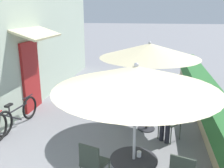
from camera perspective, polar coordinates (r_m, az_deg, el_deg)
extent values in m
cube|color=#B2C1AD|center=(8.33, -17.90, 9.69)|extent=(0.24, 10.95, 4.20)
cube|color=maroon|center=(7.96, -18.02, 1.70)|extent=(0.08, 0.96, 2.10)
cube|color=beige|center=(7.61, -16.79, 11.12)|extent=(0.78, 1.80, 0.30)
cube|color=tan|center=(7.87, 19.97, -4.99)|extent=(0.44, 9.95, 0.45)
cube|color=#2D6B33|center=(7.71, 20.34, -1.48)|extent=(0.60, 9.45, 0.56)
cylinder|color=#28282D|center=(4.09, 5.00, -16.78)|extent=(0.74, 0.74, 0.02)
cylinder|color=#B7B7BC|center=(3.91, 5.13, -12.36)|extent=(0.04, 0.04, 2.18)
cone|color=beige|center=(3.54, 5.53, 1.48)|extent=(2.40, 2.40, 0.34)
sphere|color=#B7B7BC|center=(3.50, 5.61, 4.34)|extent=(0.07, 0.07, 0.07)
cube|color=#384238|center=(4.51, -3.88, -17.47)|extent=(0.50, 0.50, 0.04)
cube|color=#384238|center=(4.27, -5.27, -16.33)|extent=(0.37, 0.14, 0.42)
cylinder|color=#384238|center=(4.84, -4.59, -18.06)|extent=(0.02, 0.02, 0.45)
cylinder|color=white|center=(4.12, 6.20, -15.61)|extent=(0.07, 0.07, 0.09)
cylinder|color=#28282D|center=(6.67, 7.83, -10.03)|extent=(0.44, 0.44, 0.02)
cylinder|color=#28282D|center=(6.52, 7.95, -7.21)|extent=(0.06, 0.06, 0.72)
cylinder|color=#28282D|center=(6.38, 8.08, -4.27)|extent=(0.74, 0.74, 0.02)
cylinder|color=#B7B7BC|center=(6.26, 8.21, -1.18)|extent=(0.04, 0.04, 2.18)
cone|color=beige|center=(6.05, 8.58, 7.59)|extent=(2.40, 2.40, 0.34)
sphere|color=#B7B7BC|center=(6.02, 8.66, 9.29)|extent=(0.07, 0.07, 0.07)
cube|color=#384238|center=(6.09, 13.08, -8.43)|extent=(0.56, 0.56, 0.04)
cube|color=#384238|center=(6.14, 14.23, -6.14)|extent=(0.31, 0.26, 0.42)
cylinder|color=#384238|center=(6.15, 10.56, -10.34)|extent=(0.02, 0.02, 0.45)
cylinder|color=#384238|center=(5.96, 13.31, -11.42)|extent=(0.02, 0.02, 0.45)
cylinder|color=#384238|center=(6.41, 12.60, -9.31)|extent=(0.02, 0.02, 0.45)
cylinder|color=#384238|center=(6.23, 15.29, -10.30)|extent=(0.02, 0.02, 0.45)
cylinder|color=#23232D|center=(6.09, 11.31, -10.55)|extent=(0.11, 0.11, 0.47)
cylinder|color=#23232D|center=(6.00, 12.54, -11.03)|extent=(0.11, 0.11, 0.47)
cube|color=#23232D|center=(5.99, 12.61, -7.99)|extent=(0.46, 0.47, 0.12)
cube|color=white|center=(5.97, 13.40, -5.50)|extent=(0.40, 0.38, 0.50)
sphere|color=#A87556|center=(5.83, 13.52, -2.17)|extent=(0.20, 0.20, 0.20)
cube|color=#384238|center=(6.93, 3.54, -4.87)|extent=(0.56, 0.56, 0.04)
cube|color=#384238|center=(6.74, 2.44, -3.59)|extent=(0.31, 0.26, 0.42)
cylinder|color=#384238|center=(7.02, 5.59, -6.62)|extent=(0.02, 0.02, 0.45)
cylinder|color=#384238|center=(7.25, 3.52, -5.80)|extent=(0.02, 0.02, 0.45)
cylinder|color=#384238|center=(6.78, 3.48, -7.42)|extent=(0.02, 0.02, 0.45)
cylinder|color=#384238|center=(7.02, 1.41, -6.54)|extent=(0.02, 0.02, 0.45)
cylinder|color=white|center=(6.49, 8.49, -3.38)|extent=(0.07, 0.07, 0.09)
torus|color=black|center=(7.47, -18.31, -5.15)|extent=(0.12, 0.65, 0.65)
torus|color=black|center=(6.66, -23.48, -8.36)|extent=(0.12, 0.65, 0.65)
cylinder|color=black|center=(6.99, -20.89, -5.32)|extent=(0.12, 0.85, 0.04)
cylinder|color=black|center=(6.91, -21.67, -7.12)|extent=(0.10, 0.63, 0.41)
cylinder|color=black|center=(6.74, -22.46, -5.42)|extent=(0.04, 0.04, 0.23)
cube|color=black|center=(6.70, -22.56, -4.52)|extent=(0.12, 0.23, 0.05)
cylinder|color=black|center=(7.32, -18.73, -2.78)|extent=(0.07, 0.46, 0.03)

